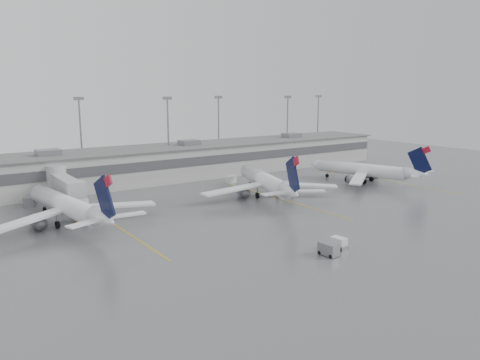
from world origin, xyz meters
TOP-DOWN VIEW (x-y plane):
  - ground at (0.00, 0.00)m, footprint 260.00×260.00m
  - terminal at (-0.01, 57.98)m, footprint 152.00×17.00m
  - light_masts at (0.00, 63.75)m, footprint 142.40×8.00m
  - jet_bridge_right at (-20.50, 45.72)m, footprint 4.00×17.20m
  - stand_markings at (-0.00, 24.00)m, footprint 105.25×40.00m
  - jet_mid_left at (-23.75, 28.87)m, footprint 28.94×32.64m
  - jet_mid_right at (16.28, 26.69)m, footprint 28.32×32.26m
  - jet_far_right at (46.05, 25.45)m, footprint 26.49×30.13m
  - baggage_tug at (4.43, -5.12)m, footprint 1.83×2.66m
  - baggage_cart at (1.23, -6.32)m, footprint 1.76×2.83m
  - gse_uld_b at (-19.02, 39.17)m, footprint 2.96×2.32m
  - gse_uld_c at (18.59, 43.76)m, footprint 2.77×2.30m
  - gse_loader at (-26.60, 46.47)m, footprint 2.73×3.46m
  - cone_b at (-22.45, 29.49)m, footprint 0.39×0.39m
  - cone_c at (14.42, 34.73)m, footprint 0.44×0.44m
  - cone_d at (48.67, 39.96)m, footprint 0.44×0.44m

SIDE VIEW (x-z plane):
  - ground at x=0.00m, z-range 0.00..0.00m
  - stand_markings at x=0.00m, z-range 0.00..0.01m
  - cone_b at x=-22.45m, z-range 0.00..0.62m
  - cone_d at x=48.67m, z-range 0.00..0.70m
  - cone_c at x=14.42m, z-range 0.00..0.70m
  - baggage_tug at x=4.43m, z-range -0.18..1.46m
  - gse_uld_c at x=18.59m, z-range 0.00..1.68m
  - baggage_cart at x=1.23m, z-range 0.04..1.79m
  - gse_uld_b at x=-19.02m, z-range 0.00..1.85m
  - gse_loader at x=-26.60m, z-range 0.00..1.89m
  - jet_far_right at x=46.05m, z-range -1.89..8.12m
  - jet_mid_left at x=-23.75m, z-range -2.00..8.59m
  - jet_mid_right at x=16.28m, z-range -2.04..8.75m
  - jet_bridge_right at x=-20.50m, z-range 0.37..7.37m
  - terminal at x=-0.01m, z-range -0.55..8.90m
  - light_masts at x=0.00m, z-range 1.73..22.33m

